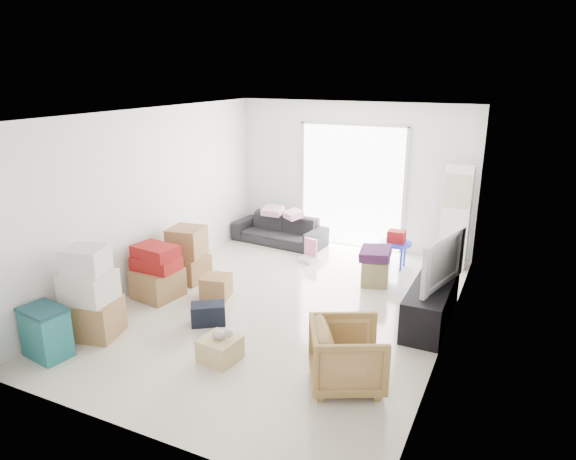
# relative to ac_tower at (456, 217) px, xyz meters

# --- Properties ---
(room_shell) EXTENTS (4.98, 6.48, 3.18)m
(room_shell) POSITION_rel_ac_tower_xyz_m (-1.95, -2.65, 0.48)
(room_shell) COLOR beige
(room_shell) RESTS_ON ground
(sliding_door) EXTENTS (2.10, 0.04, 2.33)m
(sliding_door) POSITION_rel_ac_tower_xyz_m (-1.95, 0.33, 0.37)
(sliding_door) COLOR white
(sliding_door) RESTS_ON room_shell
(ac_tower) EXTENTS (0.45, 0.30, 1.75)m
(ac_tower) POSITION_rel_ac_tower_xyz_m (0.00, 0.00, 0.00)
(ac_tower) COLOR white
(ac_tower) RESTS_ON room_shell
(tv_console) EXTENTS (0.49, 1.64, 0.55)m
(tv_console) POSITION_rel_ac_tower_xyz_m (0.05, -2.21, -0.60)
(tv_console) COLOR black
(tv_console) RESTS_ON room_shell
(television) EXTENTS (0.94, 1.29, 0.15)m
(television) POSITION_rel_ac_tower_xyz_m (0.05, -2.21, -0.25)
(television) COLOR black
(television) RESTS_ON tv_console
(sofa) EXTENTS (1.86, 0.69, 0.71)m
(sofa) POSITION_rel_ac_tower_xyz_m (-3.22, -0.15, -0.52)
(sofa) COLOR black
(sofa) RESTS_ON room_shell
(pillow_left) EXTENTS (0.36, 0.29, 0.11)m
(pillow_left) POSITION_rel_ac_tower_xyz_m (-3.39, -0.10, -0.11)
(pillow_left) COLOR #DFA3B0
(pillow_left) RESTS_ON sofa
(pillow_right) EXTENTS (0.40, 0.39, 0.11)m
(pillow_right) POSITION_rel_ac_tower_xyz_m (-2.92, -0.16, -0.11)
(pillow_right) COLOR #DFA3B0
(pillow_right) RESTS_ON sofa
(armchair) EXTENTS (0.97, 0.99, 0.78)m
(armchair) POSITION_rel_ac_tower_xyz_m (-0.48, -4.09, -0.49)
(armchair) COLOR #AD7D4D
(armchair) RESTS_ON room_shell
(storage_bins) EXTENTS (0.59, 0.45, 0.62)m
(storage_bins) POSITION_rel_ac_tower_xyz_m (-3.85, -5.04, -0.56)
(storage_bins) COLOR #1A6567
(storage_bins) RESTS_ON room_shell
(box_stack_a) EXTENTS (0.75, 0.68, 1.18)m
(box_stack_a) POSITION_rel_ac_tower_xyz_m (-3.75, -4.43, -0.35)
(box_stack_a) COLOR #9D7246
(box_stack_a) RESTS_ON room_shell
(box_stack_b) EXTENTS (0.68, 0.68, 0.80)m
(box_stack_b) POSITION_rel_ac_tower_xyz_m (-3.75, -3.15, -0.50)
(box_stack_b) COLOR #9D7246
(box_stack_b) RESTS_ON room_shell
(box_stack_c) EXTENTS (0.64, 0.57, 0.88)m
(box_stack_c) POSITION_rel_ac_tower_xyz_m (-3.72, -2.43, -0.45)
(box_stack_c) COLOR #9D7246
(box_stack_c) RESTS_ON room_shell
(loose_box) EXTENTS (0.47, 0.47, 0.33)m
(loose_box) POSITION_rel_ac_tower_xyz_m (-2.97, -2.79, -0.71)
(loose_box) COLOR #9D7246
(loose_box) RESTS_ON room_shell
(duffel_bag) EXTENTS (0.52, 0.47, 0.28)m
(duffel_bag) POSITION_rel_ac_tower_xyz_m (-2.60, -3.55, -0.73)
(duffel_bag) COLOR black
(duffel_bag) RESTS_ON room_shell
(ottoman) EXTENTS (0.50, 0.50, 0.41)m
(ottoman) POSITION_rel_ac_tower_xyz_m (-0.98, -1.34, -0.67)
(ottoman) COLOR #9A8C5A
(ottoman) RESTS_ON room_shell
(blanket) EXTENTS (0.50, 0.50, 0.14)m
(blanket) POSITION_rel_ac_tower_xyz_m (-0.98, -1.34, -0.40)
(blanket) COLOR #481E4B
(blanket) RESTS_ON ottoman
(kids_table) EXTENTS (0.53, 0.53, 0.65)m
(kids_table) POSITION_rel_ac_tower_xyz_m (-0.87, -0.47, -0.41)
(kids_table) COLOR #202ED2
(kids_table) RESTS_ON room_shell
(toy_walker) EXTENTS (0.36, 0.34, 0.39)m
(toy_walker) POSITION_rel_ac_tower_xyz_m (-2.31, -0.81, -0.77)
(toy_walker) COLOR silver
(toy_walker) RESTS_ON room_shell
(wood_crate) EXTENTS (0.45, 0.45, 0.27)m
(wood_crate) POSITION_rel_ac_tower_xyz_m (-1.98, -4.24, -0.74)
(wood_crate) COLOR #D6BA7B
(wood_crate) RESTS_ON room_shell
(plush_bunny) EXTENTS (0.25, 0.14, 0.13)m
(plush_bunny) POSITION_rel_ac_tower_xyz_m (-1.95, -4.23, -0.54)
(plush_bunny) COLOR #B2ADA8
(plush_bunny) RESTS_ON wood_crate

